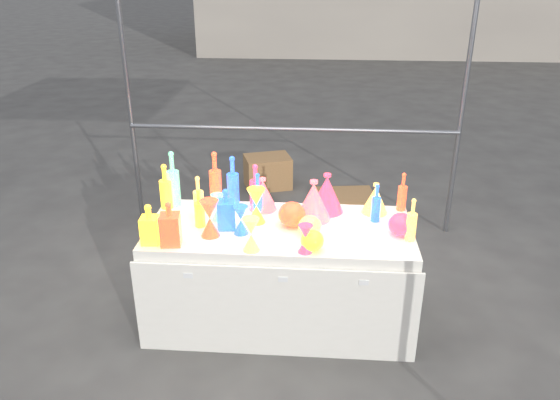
# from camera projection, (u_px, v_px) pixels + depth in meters

# --- Properties ---
(ground) EXTENTS (80.00, 80.00, 0.00)m
(ground) POSITION_uv_depth(u_px,v_px,m) (280.00, 317.00, 4.03)
(ground) COLOR #5E5C57
(ground) RESTS_ON ground
(display_table) EXTENTS (1.84, 0.83, 0.75)m
(display_table) POSITION_uv_depth(u_px,v_px,m) (280.00, 274.00, 3.87)
(display_table) COLOR white
(display_table) RESTS_ON ground
(cardboard_box_closed) EXTENTS (0.59, 0.50, 0.37)m
(cardboard_box_closed) POSITION_uv_depth(u_px,v_px,m) (268.00, 172.00, 6.24)
(cardboard_box_closed) COLOR #A27649
(cardboard_box_closed) RESTS_ON ground
(cardboard_box_flat) EXTENTS (0.69, 0.53, 0.05)m
(cardboard_box_flat) POSITION_uv_depth(u_px,v_px,m) (345.00, 196.00, 5.99)
(cardboard_box_flat) COLOR #A27649
(cardboard_box_flat) RESTS_ON ground
(bottle_0) EXTENTS (0.10, 0.10, 0.34)m
(bottle_0) POSITION_uv_depth(u_px,v_px,m) (165.00, 186.00, 3.94)
(bottle_0) COLOR #F23716
(bottle_0) RESTS_ON display_table
(bottle_1) EXTENTS (0.11, 0.11, 0.38)m
(bottle_1) POSITION_uv_depth(u_px,v_px,m) (233.00, 180.00, 3.99)
(bottle_1) COLOR #1B9854
(bottle_1) RESTS_ON display_table
(bottle_2) EXTENTS (0.10, 0.10, 0.41)m
(bottle_2) POSITION_uv_depth(u_px,v_px,m) (215.00, 178.00, 4.00)
(bottle_2) COLOR orange
(bottle_2) RESTS_ON display_table
(bottle_3) EXTENTS (0.10, 0.10, 0.34)m
(bottle_3) POSITION_uv_depth(u_px,v_px,m) (255.00, 186.00, 3.95)
(bottle_3) COLOR #1B289F
(bottle_3) RESTS_ON display_table
(bottle_4) EXTENTS (0.09, 0.09, 0.31)m
(bottle_4) POSITION_uv_depth(u_px,v_px,m) (198.00, 197.00, 3.80)
(bottle_4) COLOR #13796A
(bottle_4) RESTS_ON display_table
(bottle_5) EXTENTS (0.11, 0.11, 0.42)m
(bottle_5) POSITION_uv_depth(u_px,v_px,m) (173.00, 179.00, 3.96)
(bottle_5) COLOR #A62165
(bottle_5) RESTS_ON display_table
(bottle_6) EXTENTS (0.08, 0.08, 0.27)m
(bottle_6) POSITION_uv_depth(u_px,v_px,m) (199.00, 208.00, 3.68)
(bottle_6) COLOR #F23716
(bottle_6) RESTS_ON display_table
(bottle_7) EXTENTS (0.09, 0.09, 0.30)m
(bottle_7) POSITION_uv_depth(u_px,v_px,m) (258.00, 193.00, 3.87)
(bottle_7) COLOR #1B9854
(bottle_7) RESTS_ON display_table
(decanter_0) EXTENTS (0.12, 0.12, 0.27)m
(decanter_0) POSITION_uv_depth(u_px,v_px,m) (149.00, 224.00, 3.46)
(decanter_0) COLOR #F23716
(decanter_0) RESTS_ON display_table
(decanter_1) EXTENTS (0.14, 0.14, 0.30)m
(decanter_1) POSITION_uv_depth(u_px,v_px,m) (170.00, 223.00, 3.44)
(decanter_1) COLOR orange
(decanter_1) RESTS_ON display_table
(decanter_2) EXTENTS (0.13, 0.13, 0.29)m
(decanter_2) POSITION_uv_depth(u_px,v_px,m) (226.00, 209.00, 3.66)
(decanter_2) COLOR #1B9854
(decanter_2) RESTS_ON display_table
(hourglass_0) EXTENTS (0.14, 0.14, 0.25)m
(hourglass_0) POSITION_uv_depth(u_px,v_px,m) (210.00, 218.00, 3.56)
(hourglass_0) COLOR orange
(hourglass_0) RESTS_ON display_table
(hourglass_1) EXTENTS (0.09, 0.09, 0.19)m
(hourglass_1) POSITION_uv_depth(u_px,v_px,m) (305.00, 239.00, 3.37)
(hourglass_1) COLOR #1B289F
(hourglass_1) RESTS_ON display_table
(hourglass_2) EXTENTS (0.13, 0.13, 0.22)m
(hourglass_2) POSITION_uv_depth(u_px,v_px,m) (251.00, 234.00, 3.39)
(hourglass_2) COLOR #13796A
(hourglass_2) RESTS_ON display_table
(hourglass_3) EXTENTS (0.11, 0.11, 0.19)m
(hourglass_3) POSITION_uv_depth(u_px,v_px,m) (218.00, 207.00, 3.79)
(hourglass_3) COLOR #A62165
(hourglass_3) RESTS_ON display_table
(hourglass_4) EXTENTS (0.16, 0.16, 0.25)m
(hourglass_4) POSITION_uv_depth(u_px,v_px,m) (256.00, 206.00, 3.74)
(hourglass_4) COLOR #F23716
(hourglass_4) RESTS_ON display_table
(hourglass_5) EXTENTS (0.10, 0.10, 0.20)m
(hourglass_5) POSITION_uv_depth(u_px,v_px,m) (241.00, 220.00, 3.60)
(hourglass_5) COLOR #1B9854
(hourglass_5) RESTS_ON display_table
(globe_0) EXTENTS (0.16, 0.16, 0.12)m
(globe_0) POSITION_uv_depth(u_px,v_px,m) (312.00, 241.00, 3.41)
(globe_0) COLOR #F23716
(globe_0) RESTS_ON display_table
(globe_1) EXTENTS (0.19, 0.19, 0.12)m
(globe_1) POSITION_uv_depth(u_px,v_px,m) (310.00, 227.00, 3.58)
(globe_1) COLOR #13796A
(globe_1) RESTS_ON display_table
(globe_2) EXTENTS (0.24, 0.24, 0.15)m
(globe_2) POSITION_uv_depth(u_px,v_px,m) (292.00, 216.00, 3.71)
(globe_2) COLOR orange
(globe_2) RESTS_ON display_table
(globe_3) EXTENTS (0.23, 0.23, 0.14)m
(globe_3) POSITION_uv_depth(u_px,v_px,m) (401.00, 226.00, 3.59)
(globe_3) COLOR #1B289F
(globe_3) RESTS_ON display_table
(lampshade_0) EXTENTS (0.25, 0.25, 0.24)m
(lampshade_0) POSITION_uv_depth(u_px,v_px,m) (263.00, 194.00, 3.94)
(lampshade_0) COLOR gold
(lampshade_0) RESTS_ON display_table
(lampshade_1) EXTENTS (0.25, 0.25, 0.29)m
(lampshade_1) POSITION_uv_depth(u_px,v_px,m) (313.00, 200.00, 3.78)
(lampshade_1) COLOR gold
(lampshade_1) RESTS_ON display_table
(lampshade_2) EXTENTS (0.31, 0.31, 0.29)m
(lampshade_2) POSITION_uv_depth(u_px,v_px,m) (327.00, 193.00, 3.90)
(lampshade_2) COLOR #1B289F
(lampshade_2) RESTS_ON display_table
(lampshade_3) EXTENTS (0.24, 0.24, 0.22)m
(lampshade_3) POSITION_uv_depth(u_px,v_px,m) (375.00, 198.00, 3.89)
(lampshade_3) COLOR #13796A
(lampshade_3) RESTS_ON display_table
(bottle_8) EXTENTS (0.07, 0.07, 0.28)m
(bottle_8) POSITION_uv_depth(u_px,v_px,m) (376.00, 203.00, 3.75)
(bottle_8) COLOR #1B9854
(bottle_8) RESTS_ON display_table
(bottle_9) EXTENTS (0.08, 0.08, 0.29)m
(bottle_9) POSITION_uv_depth(u_px,v_px,m) (402.00, 192.00, 3.91)
(bottle_9) COLOR orange
(bottle_9) RESTS_ON display_table
(bottle_11) EXTENTS (0.07, 0.07, 0.29)m
(bottle_11) POSITION_uv_depth(u_px,v_px,m) (412.00, 220.00, 3.49)
(bottle_11) COLOR #13796A
(bottle_11) RESTS_ON display_table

